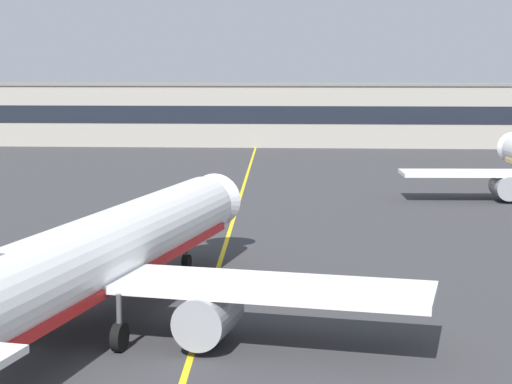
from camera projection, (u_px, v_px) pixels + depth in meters
The scene contains 3 objects.
taxiway_centreline at pixel (223, 251), 61.18m from camera, with size 0.30×180.00×0.01m, color yellow.
airliner_foreground at pixel (82, 264), 41.19m from camera, with size 32.33×41.27×11.65m.
terminal_building at pixel (275, 114), 149.28m from camera, with size 143.77×12.40×10.30m.
Camera 1 is at (6.24, -29.81, 12.18)m, focal length 62.72 mm.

